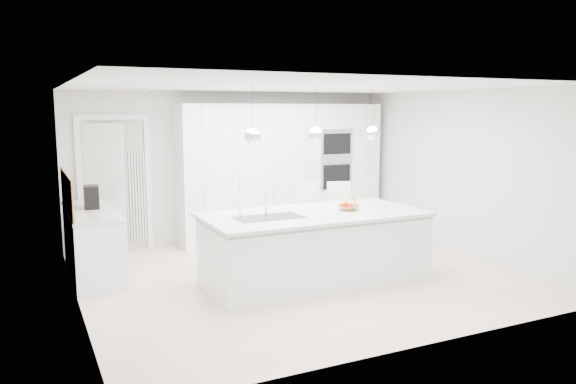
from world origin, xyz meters
name	(u,v)px	position (x,y,z in m)	size (l,w,h in m)	color
floor	(298,276)	(0.00, 0.00, 0.00)	(5.50, 5.50, 0.00)	beige
wall_back	(232,166)	(0.00, 2.50, 1.25)	(5.50, 5.50, 0.00)	silver
wall_left	(74,198)	(-2.75, 0.00, 1.25)	(5.00, 5.00, 0.00)	silver
ceiling	(298,86)	(0.00, 0.00, 2.50)	(5.50, 5.50, 0.00)	white
tall_cabinets	(282,172)	(0.80, 2.20, 1.15)	(3.60, 0.60, 2.30)	white
oven_stack	(337,159)	(1.70, 1.89, 1.35)	(0.62, 0.04, 1.05)	#A5A5A8
doorway_frame	(115,186)	(-1.95, 2.47, 1.02)	(1.11, 0.08, 2.13)	white
hallway_door	(99,189)	(-2.20, 2.42, 1.00)	(0.82, 0.04, 2.00)	white
radiator	(136,196)	(-1.63, 2.46, 0.85)	(0.32, 0.04, 1.40)	white
left_base_cabinets	(93,244)	(-2.45, 1.20, 0.43)	(0.60, 1.80, 0.86)	white
left_worktop	(91,211)	(-2.45, 1.20, 0.88)	(0.62, 1.82, 0.04)	silver
oak_backsplash	(67,192)	(-2.74, 1.20, 1.15)	(0.02, 1.80, 0.50)	#A47A41
island_base	(315,249)	(0.10, -0.30, 0.43)	(2.80, 1.20, 0.86)	white
island_worktop	(314,214)	(0.10, -0.25, 0.88)	(2.84, 1.40, 0.04)	silver
island_sink	(269,224)	(-0.55, -0.30, 0.82)	(0.84, 0.44, 0.18)	#3F3F42
island_tap	(266,203)	(-0.50, -0.10, 1.05)	(0.02, 0.02, 0.30)	white
pendant_left	(253,136)	(-0.75, -0.30, 1.90)	(0.20, 0.20, 0.20)	white
pendant_mid	(316,135)	(0.10, -0.30, 1.90)	(0.20, 0.20, 0.20)	white
pendant_right	(373,133)	(0.95, -0.30, 1.90)	(0.20, 0.20, 0.20)	white
fruit_bowl	(348,208)	(0.59, -0.30, 0.93)	(0.28, 0.28, 0.07)	#A47A41
espresso_machine	(91,197)	(-2.43, 1.31, 1.05)	(0.18, 0.28, 0.31)	black
bar_stool_left	(313,224)	(0.49, 0.49, 0.57)	(0.38, 0.52, 1.14)	white
bar_stool_right	(343,221)	(1.03, 0.54, 0.57)	(0.37, 0.52, 1.13)	white
apple_a	(347,205)	(0.57, -0.30, 0.97)	(0.08, 0.08, 0.08)	red
apple_b	(345,205)	(0.57, -0.26, 0.97)	(0.07, 0.07, 0.07)	red
apple_c	(344,205)	(0.53, -0.28, 0.97)	(0.08, 0.08, 0.08)	red
apple_extra_3	(350,206)	(0.58, -0.36, 0.97)	(0.08, 0.08, 0.08)	red
banana_bunch	(350,201)	(0.62, -0.30, 1.02)	(0.23, 0.23, 0.03)	gold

